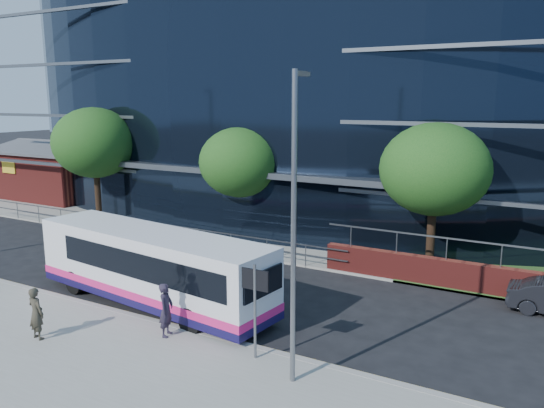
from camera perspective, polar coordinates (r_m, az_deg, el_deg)
The scene contains 17 objects.
ground at distance 19.49m, azimuth -10.98°, elevation -11.45°, with size 200.00×200.00×0.00m, color black.
pavement_near at distance 16.35m, azimuth -22.77°, elevation -16.52°, with size 80.00×8.00×0.15m, color gray.
kerb at distance 18.77m, azimuth -12.99°, elevation -12.18°, with size 80.00×0.25×0.16m, color gray.
yellow_line_outer at distance 18.94m, azimuth -12.57°, elevation -12.20°, with size 80.00×0.08×0.01m, color gold.
yellow_line_inner at distance 19.04m, azimuth -12.26°, elevation -12.05°, with size 80.00×0.08×0.01m, color gold.
far_forecourt at distance 31.27m, azimuth -6.52°, elevation -2.53°, with size 50.00×8.00×0.10m, color gray.
glass_office at distance 37.93m, azimuth 4.61°, elevation 12.03°, with size 44.00×23.10×16.00m.
brick_pavilion at distance 43.66m, azimuth -21.99°, elevation 3.17°, with size 8.60×6.66×4.40m.
guard_railings at distance 29.33m, azimuth -14.30°, elevation -2.18°, with size 24.00×0.05×1.10m.
street_sign at distance 15.04m, azimuth -1.83°, elevation -9.41°, with size 0.85×0.09×2.80m.
tree_far_a at distance 33.65m, azimuth -18.55°, elevation 6.25°, with size 4.95×4.95×6.98m.
tree_far_b at distance 27.64m, azimuth -3.44°, elevation 4.49°, with size 4.29×4.29×6.05m.
tree_far_c at distance 23.33m, azimuth 17.10°, elevation 3.56°, with size 4.62×4.62×6.51m.
streetlight_east at distance 13.19m, azimuth 2.40°, elevation -1.97°, with size 0.15×0.77×8.00m.
city_bus at distance 19.85m, azimuth -12.65°, elevation -6.60°, with size 10.40×3.55×2.76m.
pedestrian at distance 17.14m, azimuth -11.31°, elevation -11.09°, with size 0.62×0.41×1.71m, color #251F2E.
pedestrian_b at distance 18.15m, azimuth -24.03°, elevation -10.69°, with size 0.60×0.40×1.65m, color #383327.
Camera 1 is at (11.74, -13.66, 7.45)m, focal length 35.00 mm.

